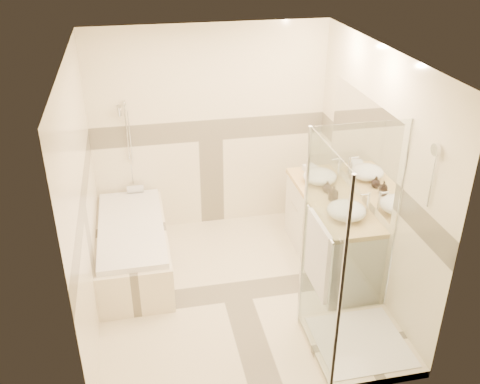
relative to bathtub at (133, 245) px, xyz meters
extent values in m
cube|color=beige|center=(1.02, -0.65, -0.31)|extent=(2.80, 3.00, 0.01)
cube|color=white|center=(1.02, -0.65, 2.20)|extent=(2.80, 3.00, 0.01)
cube|color=beige|center=(1.02, 0.85, 0.94)|extent=(2.80, 0.01, 2.50)
cube|color=beige|center=(1.02, -2.15, 0.94)|extent=(2.80, 0.01, 2.50)
cube|color=beige|center=(-0.38, -0.65, 0.94)|extent=(0.01, 3.00, 2.50)
cube|color=beige|center=(2.43, -0.65, 0.94)|extent=(0.01, 3.00, 2.50)
cube|color=white|center=(2.41, -0.35, 1.14)|extent=(0.01, 1.60, 1.00)
cylinder|color=silver|center=(0.05, 0.82, 1.04)|extent=(0.02, 0.02, 0.70)
cube|color=beige|center=(0.00, 0.00, -0.06)|extent=(0.75, 1.70, 0.50)
cube|color=white|center=(0.00, 0.00, 0.22)|extent=(0.69, 1.60, 0.06)
ellipsoid|color=white|center=(0.00, 0.00, 0.17)|extent=(0.56, 1.40, 0.16)
cube|color=white|center=(2.15, -0.35, 0.09)|extent=(0.55, 1.60, 0.80)
cylinder|color=silver|center=(1.86, -0.75, 0.24)|extent=(0.01, 0.24, 0.01)
cylinder|color=silver|center=(1.86, 0.05, 0.24)|extent=(0.01, 0.24, 0.01)
cube|color=#E3C078|center=(2.15, -0.35, 0.52)|extent=(0.57, 1.62, 0.05)
cube|color=beige|center=(1.97, -1.70, -0.27)|extent=(0.90, 0.90, 0.08)
cube|color=white|center=(1.97, -1.70, -0.22)|extent=(0.80, 0.80, 0.01)
cube|color=white|center=(1.53, -1.70, 0.73)|extent=(0.01, 0.90, 2.00)
cube|color=white|center=(1.97, -1.26, 0.73)|extent=(0.90, 0.01, 2.00)
cylinder|color=silver|center=(1.52, -2.15, 0.73)|extent=(0.03, 0.03, 2.00)
cylinder|color=silver|center=(1.52, -1.25, 0.73)|extent=(0.03, 0.03, 2.00)
cylinder|color=silver|center=(2.42, -1.25, 0.73)|extent=(0.03, 0.03, 2.00)
cylinder|color=silver|center=(2.38, -1.70, 1.64)|extent=(0.03, 0.10, 0.10)
cylinder|color=silver|center=(1.49, -1.70, 1.09)|extent=(0.02, 0.60, 0.02)
cube|color=silver|center=(1.49, -1.70, 0.79)|extent=(0.04, 0.48, 0.62)
ellipsoid|color=white|center=(2.13, 0.02, 0.62)|extent=(0.38, 0.38, 0.15)
ellipsoid|color=white|center=(2.13, -0.78, 0.62)|extent=(0.39, 0.39, 0.16)
cylinder|color=silver|center=(2.35, 0.02, 0.69)|extent=(0.03, 0.03, 0.29)
cylinder|color=silver|center=(2.30, 0.02, 0.81)|extent=(0.10, 0.02, 0.02)
cylinder|color=silver|center=(2.35, -0.78, 0.67)|extent=(0.03, 0.03, 0.25)
cylinder|color=silver|center=(2.31, -0.78, 0.78)|extent=(0.09, 0.02, 0.02)
imported|color=black|center=(2.13, -0.41, 0.63)|extent=(0.09, 0.09, 0.17)
imported|color=black|center=(2.13, -0.22, 0.61)|extent=(0.11, 0.11, 0.13)
cube|color=silver|center=(2.13, 0.28, 0.58)|extent=(0.19, 0.25, 0.07)
cylinder|color=silver|center=(0.08, 0.76, 0.30)|extent=(0.20, 0.09, 0.09)
camera|label=1|loc=(0.15, -5.08, 3.25)|focal=40.00mm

